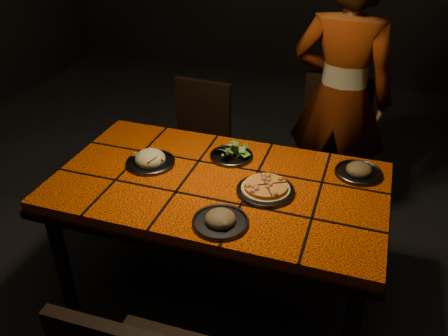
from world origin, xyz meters
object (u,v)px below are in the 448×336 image
(diner, at_px, (340,98))
(chair_far_left, at_px, (198,138))
(dining_table, at_px, (218,195))
(plate_pasta, at_px, (150,160))
(chair_far_right, at_px, (329,140))
(plate_pizza, at_px, (266,189))

(diner, bearing_deg, chair_far_left, 14.64)
(dining_table, relative_size, plate_pasta, 6.39)
(dining_table, bearing_deg, chair_far_left, 117.93)
(dining_table, distance_m, chair_far_right, 1.07)
(plate_pasta, bearing_deg, chair_far_right, 49.11)
(chair_far_left, xyz_separation_m, plate_pizza, (0.68, -0.84, 0.26))
(chair_far_right, distance_m, plate_pizza, 1.04)
(diner, height_order, plate_pasta, diner)
(chair_far_left, xyz_separation_m, diner, (0.89, 0.15, 0.35))
(chair_far_right, bearing_deg, chair_far_left, -162.41)
(chair_far_right, relative_size, plate_pizza, 3.08)
(chair_far_right, relative_size, diner, 0.56)
(plate_pizza, bearing_deg, plate_pasta, 174.32)
(chair_far_left, distance_m, plate_pizza, 1.11)
(chair_far_left, bearing_deg, diner, 13.29)
(dining_table, bearing_deg, chair_far_right, 66.61)
(chair_far_left, xyz_separation_m, plate_pasta, (0.05, -0.78, 0.27))
(chair_far_left, relative_size, plate_pasta, 3.47)
(dining_table, xyz_separation_m, plate_pizza, (0.24, -0.02, 0.10))
(dining_table, height_order, chair_far_right, chair_far_right)
(chair_far_left, height_order, diner, diner)
(dining_table, bearing_deg, plate_pasta, 173.36)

